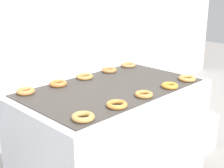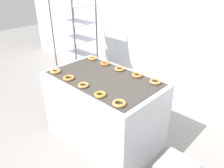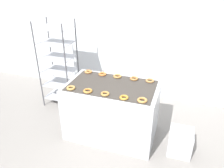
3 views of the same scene
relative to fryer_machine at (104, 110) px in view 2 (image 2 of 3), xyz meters
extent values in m
plane|color=gray|center=(0.00, -0.68, -0.45)|extent=(14.00, 14.00, 0.00)
cube|color=silver|center=(0.00, 1.45, 0.95)|extent=(8.00, 0.05, 2.80)
cube|color=#B7BABF|center=(0.00, 0.00, 0.00)|extent=(1.39, 0.85, 0.89)
cube|color=#38332D|center=(0.00, 0.00, 0.45)|extent=(1.28, 0.75, 0.01)
cube|color=#262628|center=(0.38, -0.39, 0.18)|extent=(0.12, 0.07, 0.10)
cylinder|color=#4C4C51|center=(-1.57, 0.37, 0.39)|extent=(0.02, 0.02, 1.67)
cylinder|color=#4C4C51|center=(-0.98, 0.37, 0.39)|extent=(0.02, 0.02, 1.67)
cylinder|color=#4C4C51|center=(-1.57, 0.82, 0.39)|extent=(0.02, 0.02, 1.67)
cylinder|color=#4C4C51|center=(-0.98, 0.82, 0.39)|extent=(0.02, 0.02, 1.67)
cube|color=#A8AAB2|center=(-1.28, 0.59, -0.28)|extent=(0.59, 0.46, 0.01)
cube|color=#A8AAB2|center=(-1.28, 0.59, -0.01)|extent=(0.59, 0.46, 0.01)
cube|color=#A8AAB2|center=(-1.28, 0.59, 0.27)|extent=(0.59, 0.46, 0.01)
cube|color=#A8AAB2|center=(-1.28, 0.59, 0.54)|extent=(0.59, 0.46, 0.01)
cube|color=#A8AAB2|center=(-1.28, 0.59, 0.82)|extent=(0.59, 0.46, 0.01)
cube|color=#A8AAB2|center=(-1.28, 0.59, 1.09)|extent=(0.59, 0.46, 0.01)
torus|color=#AF8142|center=(-0.53, -0.30, 0.47)|extent=(0.13, 0.13, 0.03)
torus|color=#B87733|center=(-0.26, -0.30, 0.47)|extent=(0.13, 0.13, 0.03)
torus|color=#B57C3B|center=(0.00, -0.30, 0.47)|extent=(0.12, 0.12, 0.03)
torus|color=#BA802B|center=(0.28, -0.31, 0.47)|extent=(0.12, 0.12, 0.03)
torus|color=#BD803F|center=(0.52, -0.30, 0.47)|extent=(0.13, 0.13, 0.03)
torus|color=#BD783C|center=(-0.53, 0.31, 0.47)|extent=(0.13, 0.13, 0.03)
torus|color=#BC6A31|center=(-0.27, 0.30, 0.47)|extent=(0.13, 0.13, 0.03)
torus|color=#B17A3D|center=(-0.01, 0.30, 0.47)|extent=(0.13, 0.13, 0.03)
torus|color=#A66D39|center=(0.27, 0.30, 0.47)|extent=(0.13, 0.13, 0.03)
torus|color=#AD7943|center=(0.52, 0.31, 0.47)|extent=(0.13, 0.13, 0.03)
camera|label=1|loc=(-1.54, -1.53, 1.16)|focal=50.00mm
camera|label=2|loc=(1.65, -1.60, 1.56)|focal=35.00mm
camera|label=3|loc=(0.92, -2.75, 1.96)|focal=35.00mm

